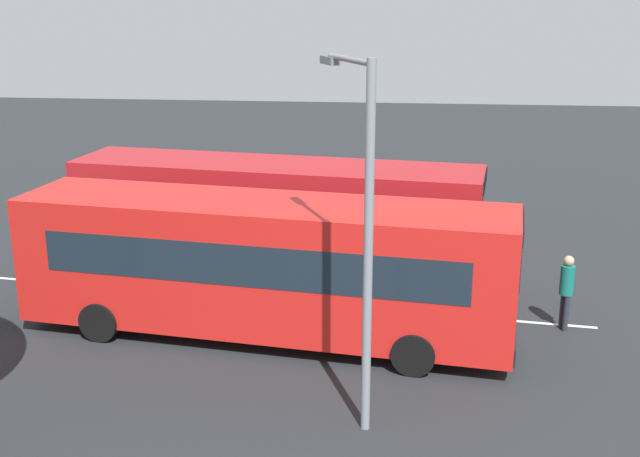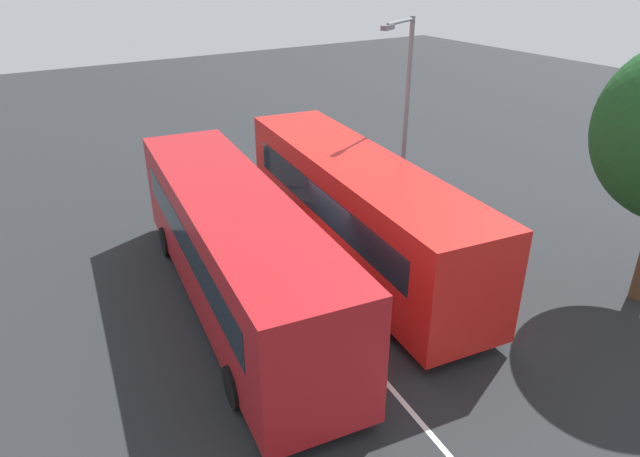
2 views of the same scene
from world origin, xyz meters
name	(u,v)px [view 1 (image 1 of 2)]	position (x,y,z in m)	size (l,w,h in m)	color
ground_plane	(263,300)	(0.00, 0.00, 0.00)	(75.79, 75.79, 0.00)	#232628
bus_far_left	(265,264)	(0.46, -2.13, 1.72)	(11.20, 3.82, 3.14)	red
bus_center_left	(277,215)	(0.07, 1.90, 1.72)	(11.20, 3.81, 3.14)	#AD191E
pedestrian	(567,286)	(7.22, -1.06, 1.06)	(0.41, 0.41, 1.79)	#232833
street_lamp	(363,222)	(2.79, -5.70, 3.79)	(1.10, 2.01, 6.52)	gray
lane_stripe_outer_left	(263,300)	(0.00, 0.00, 0.00)	(16.19, 0.12, 0.01)	silver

